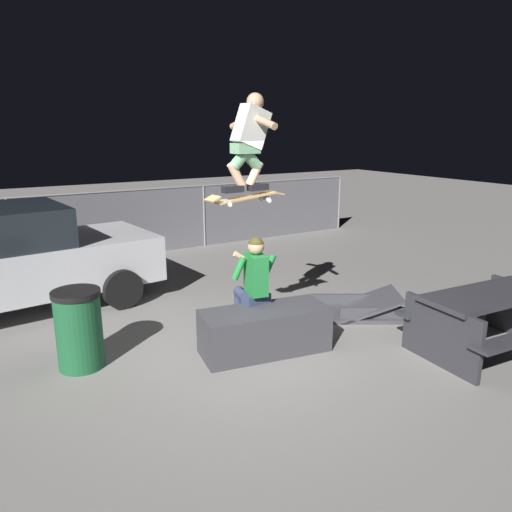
{
  "coord_description": "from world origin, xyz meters",
  "views": [
    {
      "loc": [
        -2.67,
        -4.63,
        2.64
      ],
      "look_at": [
        0.28,
        0.28,
        1.14
      ],
      "focal_mm": 34.33,
      "sensor_mm": 36.0,
      "label": 1
    }
  ],
  "objects_px": {
    "ledge_box_main": "(265,330)",
    "skater_airborne": "(249,138)",
    "person_sitting_on_ledge": "(253,282)",
    "parked_car": "(4,260)",
    "skateboard": "(246,198)",
    "picnic_table_back": "(488,313)",
    "kicker_ramp": "(360,310)",
    "trash_bin": "(79,329)"
  },
  "relations": [
    {
      "from": "parked_car",
      "to": "ledge_box_main",
      "type": "bearing_deg",
      "value": -50.61
    },
    {
      "from": "picnic_table_back",
      "to": "ledge_box_main",
      "type": "bearing_deg",
      "value": 149.1
    },
    {
      "from": "skateboard",
      "to": "skater_airborne",
      "type": "bearing_deg",
      "value": 3.79
    },
    {
      "from": "ledge_box_main",
      "to": "skater_airborne",
      "type": "bearing_deg",
      "value": 87.51
    },
    {
      "from": "skater_airborne",
      "to": "ledge_box_main",
      "type": "bearing_deg",
      "value": -92.49
    },
    {
      "from": "skater_airborne",
      "to": "picnic_table_back",
      "type": "bearing_deg",
      "value": -37.57
    },
    {
      "from": "skater_airborne",
      "to": "parked_car",
      "type": "height_order",
      "value": "skater_airborne"
    },
    {
      "from": "person_sitting_on_ledge",
      "to": "skater_airborne",
      "type": "xyz_separation_m",
      "value": [
        -0.03,
        0.02,
        1.75
      ]
    },
    {
      "from": "person_sitting_on_ledge",
      "to": "kicker_ramp",
      "type": "relative_size",
      "value": 0.99
    },
    {
      "from": "skater_airborne",
      "to": "trash_bin",
      "type": "bearing_deg",
      "value": 169.8
    },
    {
      "from": "skater_airborne",
      "to": "trash_bin",
      "type": "xyz_separation_m",
      "value": [
        -2.01,
        0.36,
        -2.07
      ]
    },
    {
      "from": "kicker_ramp",
      "to": "trash_bin",
      "type": "distance_m",
      "value": 3.88
    },
    {
      "from": "skater_airborne",
      "to": "trash_bin",
      "type": "relative_size",
      "value": 1.23
    },
    {
      "from": "person_sitting_on_ledge",
      "to": "picnic_table_back",
      "type": "bearing_deg",
      "value": -37.7
    },
    {
      "from": "ledge_box_main",
      "to": "kicker_ramp",
      "type": "height_order",
      "value": "ledge_box_main"
    },
    {
      "from": "trash_bin",
      "to": "parked_car",
      "type": "bearing_deg",
      "value": 102.85
    },
    {
      "from": "skateboard",
      "to": "picnic_table_back",
      "type": "height_order",
      "value": "skateboard"
    },
    {
      "from": "kicker_ramp",
      "to": "picnic_table_back",
      "type": "relative_size",
      "value": 0.78
    },
    {
      "from": "kicker_ramp",
      "to": "picnic_table_back",
      "type": "distance_m",
      "value": 1.8
    },
    {
      "from": "skateboard",
      "to": "parked_car",
      "type": "distance_m",
      "value": 3.82
    },
    {
      "from": "ledge_box_main",
      "to": "picnic_table_back",
      "type": "height_order",
      "value": "picnic_table_back"
    },
    {
      "from": "person_sitting_on_ledge",
      "to": "trash_bin",
      "type": "xyz_separation_m",
      "value": [
        -2.04,
        0.38,
        -0.32
      ]
    },
    {
      "from": "skater_airborne",
      "to": "kicker_ramp",
      "type": "height_order",
      "value": "skater_airborne"
    },
    {
      "from": "picnic_table_back",
      "to": "parked_car",
      "type": "relative_size",
      "value": 0.41
    },
    {
      "from": "person_sitting_on_ledge",
      "to": "parked_car",
      "type": "distance_m",
      "value": 3.75
    },
    {
      "from": "skater_airborne",
      "to": "parked_car",
      "type": "distance_m",
      "value": 4.1
    },
    {
      "from": "parked_car",
      "to": "skateboard",
      "type": "bearing_deg",
      "value": -47.38
    },
    {
      "from": "person_sitting_on_ledge",
      "to": "picnic_table_back",
      "type": "distance_m",
      "value": 2.86
    },
    {
      "from": "ledge_box_main",
      "to": "trash_bin",
      "type": "xyz_separation_m",
      "value": [
        -2.0,
        0.74,
        0.19
      ]
    },
    {
      "from": "ledge_box_main",
      "to": "skateboard",
      "type": "bearing_deg",
      "value": 96.07
    },
    {
      "from": "skateboard",
      "to": "skater_airborne",
      "type": "relative_size",
      "value": 0.92
    },
    {
      "from": "ledge_box_main",
      "to": "skateboard",
      "type": "height_order",
      "value": "skateboard"
    },
    {
      "from": "ledge_box_main",
      "to": "skater_airborne",
      "type": "height_order",
      "value": "skater_airborne"
    },
    {
      "from": "ledge_box_main",
      "to": "skater_airborne",
      "type": "xyz_separation_m",
      "value": [
        0.02,
        0.38,
        2.26
      ]
    },
    {
      "from": "parked_car",
      "to": "trash_bin",
      "type": "bearing_deg",
      "value": -77.15
    },
    {
      "from": "ledge_box_main",
      "to": "trash_bin",
      "type": "relative_size",
      "value": 1.69
    },
    {
      "from": "trash_bin",
      "to": "kicker_ramp",
      "type": "bearing_deg",
      "value": -6.44
    },
    {
      "from": "person_sitting_on_ledge",
      "to": "kicker_ramp",
      "type": "height_order",
      "value": "person_sitting_on_ledge"
    },
    {
      "from": "skateboard",
      "to": "skater_airborne",
      "type": "distance_m",
      "value": 0.69
    },
    {
      "from": "skater_airborne",
      "to": "picnic_table_back",
      "type": "xyz_separation_m",
      "value": [
        2.28,
        -1.75,
        -2.03
      ]
    },
    {
      "from": "parked_car",
      "to": "skater_airborne",
      "type": "bearing_deg",
      "value": -46.69
    },
    {
      "from": "person_sitting_on_ledge",
      "to": "skater_airborne",
      "type": "distance_m",
      "value": 1.75
    }
  ]
}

